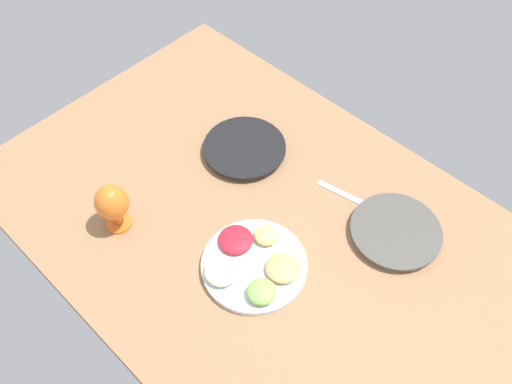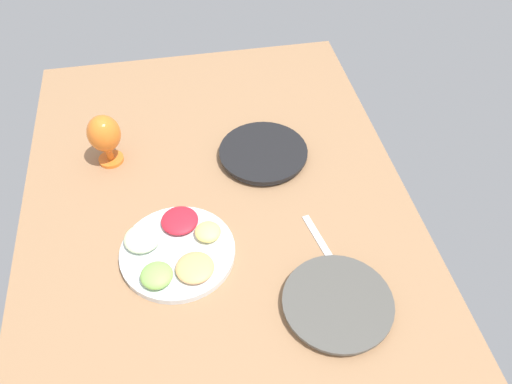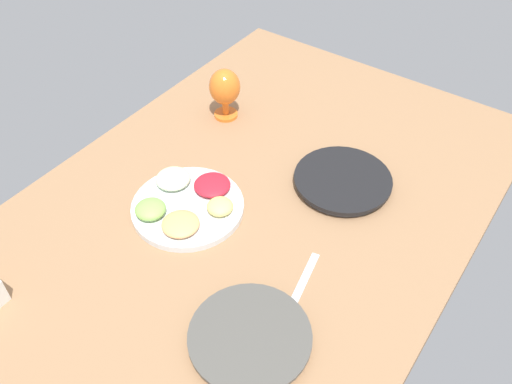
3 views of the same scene
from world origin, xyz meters
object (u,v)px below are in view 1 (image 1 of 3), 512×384
object	(u,v)px
hurricane_glass_orange	(112,204)
dinner_plate_right	(244,149)
dinner_plate_left	(395,232)
fruit_platter	(253,264)

from	to	relation	value
hurricane_glass_orange	dinner_plate_right	bearing A→B (deg)	-98.55
dinner_plate_left	hurricane_glass_orange	world-z (taller)	hurricane_glass_orange
dinner_plate_right	fruit_platter	xyz separation A→B (cm)	(-30.40, 27.83, 0.47)
fruit_platter	hurricane_glass_orange	size ratio (longest dim) A/B	1.79
dinner_plate_left	dinner_plate_right	size ratio (longest dim) A/B	0.98
dinner_plate_right	hurricane_glass_orange	size ratio (longest dim) A/B	1.63
dinner_plate_left	dinner_plate_right	distance (cm)	52.18
dinner_plate_right	fruit_platter	distance (cm)	41.22
fruit_platter	hurricane_glass_orange	xyz separation A→B (cm)	(36.99, 15.99, 7.94)
hurricane_glass_orange	fruit_platter	bearing A→B (deg)	-156.63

